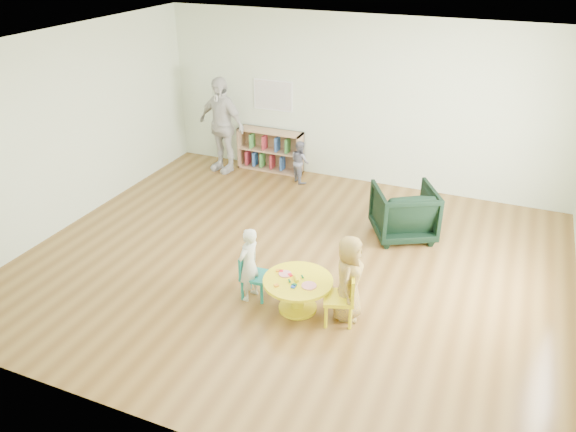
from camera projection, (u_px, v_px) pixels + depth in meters
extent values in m
plane|color=brown|center=(292.00, 263.00, 7.48)|extent=(7.00, 7.00, 0.00)
cube|color=white|center=(293.00, 52.00, 6.22)|extent=(7.00, 6.00, 0.10)
cube|color=beige|center=(361.00, 102.00, 9.30)|extent=(7.00, 0.10, 2.80)
cube|color=beige|center=(147.00, 299.00, 4.38)|extent=(7.00, 0.10, 2.80)
cube|color=beige|center=(67.00, 129.00, 8.04)|extent=(0.10, 6.00, 2.80)
cylinder|color=yellow|center=(298.00, 296.00, 6.50)|extent=(0.14, 0.14, 0.37)
cylinder|color=yellow|center=(298.00, 307.00, 6.57)|extent=(0.45, 0.45, 0.04)
cylinder|color=yellow|center=(298.00, 281.00, 6.41)|extent=(0.81, 0.81, 0.04)
cylinder|color=pink|center=(285.00, 274.00, 6.49)|extent=(0.15, 0.15, 0.02)
cylinder|color=pink|center=(309.00, 286.00, 6.28)|extent=(0.17, 0.17, 0.02)
cylinder|color=yellow|center=(296.00, 279.00, 6.38)|extent=(0.11, 0.12, 0.04)
cylinder|color=#116334|center=(289.00, 281.00, 6.34)|extent=(0.05, 0.05, 0.02)
cylinder|color=#116334|center=(302.00, 277.00, 6.42)|extent=(0.05, 0.05, 0.02)
cube|color=red|center=(281.00, 271.00, 6.54)|extent=(0.06, 0.06, 0.02)
cube|color=orange|center=(278.00, 270.00, 6.55)|extent=(0.06, 0.06, 0.02)
cube|color=blue|center=(293.00, 287.00, 6.26)|extent=(0.05, 0.05, 0.02)
cube|color=#116334|center=(294.00, 285.00, 6.29)|extent=(0.06, 0.06, 0.02)
cube|color=red|center=(290.00, 275.00, 6.47)|extent=(0.07, 0.07, 0.02)
cube|color=orange|center=(276.00, 285.00, 6.28)|extent=(0.07, 0.07, 0.02)
cube|color=#167B73|center=(255.00, 276.00, 6.68)|extent=(0.33, 0.33, 0.04)
cube|color=#167B73|center=(245.00, 263.00, 6.65)|extent=(0.06, 0.31, 0.27)
cylinder|color=#167B73|center=(250.00, 279.00, 6.89)|extent=(0.04, 0.04, 0.27)
cylinder|color=#167B73|center=(242.00, 290.00, 6.68)|extent=(0.04, 0.04, 0.27)
cylinder|color=#167B73|center=(269.00, 283.00, 6.82)|extent=(0.04, 0.04, 0.27)
cylinder|color=#167B73|center=(262.00, 294.00, 6.62)|extent=(0.04, 0.04, 0.27)
cube|color=yellow|center=(339.00, 298.00, 6.24)|extent=(0.42, 0.42, 0.04)
cube|color=yellow|center=(352.00, 286.00, 6.15)|extent=(0.14, 0.33, 0.29)
cylinder|color=yellow|center=(350.00, 318.00, 6.19)|extent=(0.04, 0.04, 0.29)
cylinder|color=yellow|center=(349.00, 304.00, 6.43)|extent=(0.04, 0.04, 0.29)
cylinder|color=yellow|center=(326.00, 317.00, 6.21)|extent=(0.04, 0.04, 0.29)
cylinder|color=yellow|center=(326.00, 303.00, 6.44)|extent=(0.04, 0.04, 0.29)
cube|color=#A57D5C|center=(242.00, 146.00, 10.38)|extent=(0.03, 0.30, 0.75)
cube|color=#A57D5C|center=(300.00, 155.00, 9.98)|extent=(0.03, 0.30, 0.75)
cube|color=#A57D5C|center=(271.00, 169.00, 10.35)|extent=(1.20, 0.30, 0.03)
cube|color=#A57D5C|center=(270.00, 131.00, 10.01)|extent=(1.20, 0.30, 0.03)
cube|color=#A57D5C|center=(270.00, 150.00, 10.18)|extent=(1.14, 0.28, 0.03)
cube|color=#A57D5C|center=(273.00, 148.00, 10.29)|extent=(1.20, 0.02, 0.75)
cube|color=#A62C39|center=(248.00, 157.00, 10.41)|extent=(0.04, 0.18, 0.26)
cube|color=#315BAD|center=(255.00, 158.00, 10.36)|extent=(0.04, 0.18, 0.26)
cube|color=#459544|center=(263.00, 160.00, 10.30)|extent=(0.04, 0.18, 0.26)
cube|color=#A62C39|center=(272.00, 161.00, 10.24)|extent=(0.04, 0.18, 0.26)
cube|color=#315BAD|center=(283.00, 163.00, 10.17)|extent=(0.04, 0.18, 0.26)
cube|color=#459544|center=(252.00, 140.00, 10.21)|extent=(0.04, 0.18, 0.26)
cube|color=#A62C39|center=(265.00, 142.00, 10.13)|extent=(0.04, 0.18, 0.26)
cube|color=#315BAD|center=(277.00, 144.00, 10.04)|extent=(0.04, 0.18, 0.26)
cube|color=#459544|center=(288.00, 145.00, 9.97)|extent=(0.04, 0.18, 0.26)
cube|color=white|center=(273.00, 95.00, 9.86)|extent=(0.74, 0.01, 0.54)
cube|color=#FF3543|center=(273.00, 95.00, 9.85)|extent=(0.70, 0.00, 0.50)
imported|color=black|center=(404.00, 212.00, 7.96)|extent=(1.12, 1.13, 0.76)
imported|color=silver|center=(249.00, 264.00, 6.58)|extent=(0.28, 0.38, 0.93)
imported|color=yellow|center=(349.00, 278.00, 6.23)|extent=(0.38, 0.53, 1.03)
imported|color=#171A3B|center=(300.00, 162.00, 9.70)|extent=(0.46, 0.45, 0.74)
imported|color=silver|center=(221.00, 125.00, 9.96)|extent=(1.08, 0.65, 1.71)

